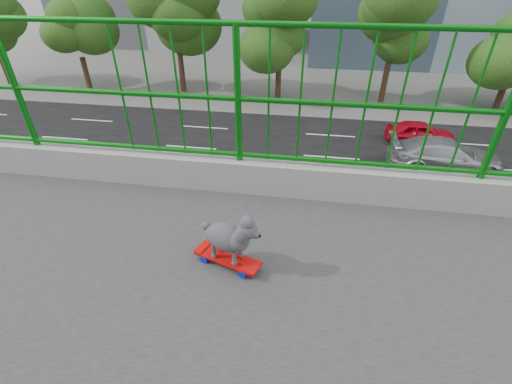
{
  "coord_description": "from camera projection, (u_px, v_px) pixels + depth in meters",
  "views": [
    {
      "loc": [
        1.28,
        -1.42,
        8.74
      ],
      "look_at": [
        -1.35,
        -1.84,
        7.0
      ],
      "focal_mm": 24.2,
      "sensor_mm": 36.0,
      "label": 1
    }
  ],
  "objects": [
    {
      "name": "car_2",
      "position": [
        178.0,
        168.0,
        16.49
      ],
      "size": [
        2.32,
        5.02,
        1.4
      ],
      "primitive_type": "imported",
      "rotation": [
        0.0,
        0.0,
        3.14
      ],
      "color": "#BC0717",
      "rests_on": "ground"
    },
    {
      "name": "car_4",
      "position": [
        420.0,
        132.0,
        20.16
      ],
      "size": [
        1.54,
        3.82,
        1.3
      ],
      "primitive_type": "imported",
      "rotation": [
        0.0,
        0.0,
        3.14
      ],
      "color": "#BC0717",
      "rests_on": "ground"
    },
    {
      "name": "street_trees",
      "position": [
        351.0,
        35.0,
        24.45
      ],
      "size": [
        5.3,
        60.4,
        7.26
      ],
      "color": "black",
      "rests_on": "ground"
    },
    {
      "name": "car_0",
      "position": [
        97.0,
        259.0,
        11.2
      ],
      "size": [
        1.89,
        4.69,
        1.6
      ],
      "primitive_type": "imported",
      "color": "#A5A5AB",
      "rests_on": "ground"
    },
    {
      "name": "road",
      "position": [
        333.0,
        186.0,
        16.39
      ],
      "size": [
        18.0,
        90.0,
        0.02
      ],
      "primitive_type": "cube",
      "color": "black",
      "rests_on": "ground"
    },
    {
      "name": "skateboard",
      "position": [
        228.0,
        259.0,
        2.38
      ],
      "size": [
        0.28,
        0.5,
        0.06
      ],
      "rotation": [
        0.0,
        0.0,
        -0.32
      ],
      "color": "red",
      "rests_on": "footbridge"
    },
    {
      "name": "poodle",
      "position": [
        229.0,
        236.0,
        2.26
      ],
      "size": [
        0.26,
        0.42,
        0.37
      ],
      "rotation": [
        0.0,
        0.0,
        -0.32
      ],
      "color": "#2F2C32",
      "rests_on": "skateboard"
    },
    {
      "name": "car_3",
      "position": [
        445.0,
        155.0,
        17.38
      ],
      "size": [
        2.22,
        5.47,
        1.59
      ],
      "primitive_type": "imported",
      "rotation": [
        0.0,
        0.0,
        3.14
      ],
      "color": "#A5A5AB",
      "rests_on": "ground"
    }
  ]
}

